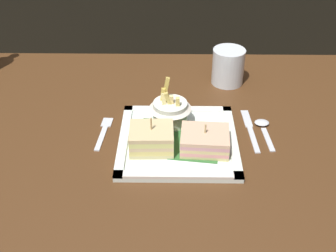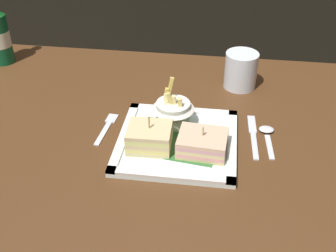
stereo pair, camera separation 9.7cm
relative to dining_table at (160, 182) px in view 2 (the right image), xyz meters
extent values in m
cube|color=#4D2E17|center=(0.00, 0.00, 0.12)|extent=(1.30, 0.87, 0.04)
cylinder|color=#592E24|center=(-0.57, 0.36, -0.25)|extent=(0.08, 0.08, 0.70)
cube|color=white|center=(0.05, -0.02, 0.14)|extent=(0.26, 0.26, 0.01)
cube|color=#316930|center=(0.05, -0.02, 0.15)|extent=(0.20, 0.17, 0.00)
cube|color=white|center=(0.05, -0.14, 0.15)|extent=(0.26, 0.02, 0.01)
cube|color=white|center=(0.05, 0.10, 0.15)|extent=(0.26, 0.02, 0.01)
cube|color=white|center=(-0.08, -0.02, 0.15)|extent=(0.02, 0.26, 0.01)
cube|color=white|center=(0.17, -0.02, 0.15)|extent=(0.02, 0.26, 0.01)
cube|color=#D2C187|center=(-0.01, -0.05, 0.15)|extent=(0.10, 0.08, 0.01)
cube|color=#E6CE73|center=(-0.01, -0.05, 0.16)|extent=(0.10, 0.08, 0.01)
cube|color=#DEBC88|center=(-0.01, -0.05, 0.17)|extent=(0.10, 0.08, 0.01)
cube|color=#E0DA7D|center=(-0.01, -0.05, 0.18)|extent=(0.10, 0.08, 0.01)
cube|color=#DBBE86|center=(-0.01, -0.05, 0.19)|extent=(0.10, 0.08, 0.01)
cylinder|color=tan|center=(-0.01, -0.05, 0.19)|extent=(0.00, 0.00, 0.08)
cube|color=#D5C07D|center=(0.10, -0.05, 0.15)|extent=(0.11, 0.09, 0.01)
cube|color=pink|center=(0.10, -0.05, 0.16)|extent=(0.11, 0.09, 0.01)
cube|color=#DFC37F|center=(0.10, -0.05, 0.17)|extent=(0.11, 0.09, 0.01)
cube|color=pink|center=(0.10, -0.05, 0.18)|extent=(0.11, 0.09, 0.01)
cube|color=#DFB08B|center=(0.10, -0.05, 0.19)|extent=(0.11, 0.09, 0.01)
cylinder|color=tan|center=(0.10, -0.05, 0.18)|extent=(0.00, 0.00, 0.06)
cylinder|color=silver|center=(0.03, 0.04, 0.18)|extent=(0.08, 0.08, 0.06)
cone|color=silver|center=(0.03, 0.04, 0.20)|extent=(0.10, 0.10, 0.03)
cube|color=#D7BF60|center=(0.03, 0.04, 0.21)|extent=(0.03, 0.01, 0.06)
cube|color=#F6D989|center=(0.03, 0.04, 0.20)|extent=(0.01, 0.01, 0.05)
cube|color=#DDBD56|center=(0.01, 0.07, 0.22)|extent=(0.02, 0.02, 0.08)
cube|color=#E8CD6B|center=(0.04, 0.03, 0.20)|extent=(0.01, 0.01, 0.05)
cube|color=#E6D383|center=(0.01, 0.04, 0.21)|extent=(0.02, 0.02, 0.05)
cube|color=#E3C153|center=(0.01, 0.06, 0.21)|extent=(0.01, 0.02, 0.06)
cylinder|color=#0E4E29|center=(-0.52, 0.31, 0.21)|extent=(0.06, 0.06, 0.15)
cylinder|color=silver|center=(0.18, 0.26, 0.19)|extent=(0.09, 0.09, 0.10)
cylinder|color=silver|center=(0.18, 0.26, 0.17)|extent=(0.08, 0.08, 0.06)
cube|color=silver|center=(-0.13, -0.01, 0.14)|extent=(0.02, 0.09, 0.00)
cube|color=silver|center=(-0.13, 0.06, 0.14)|extent=(0.03, 0.04, 0.00)
cube|color=silver|center=(0.22, -0.01, 0.14)|extent=(0.02, 0.10, 0.00)
cube|color=silver|center=(0.21, 0.08, 0.14)|extent=(0.02, 0.07, 0.00)
cube|color=silver|center=(0.25, -0.01, 0.14)|extent=(0.02, 0.09, 0.00)
ellipsoid|color=silver|center=(0.25, 0.05, 0.14)|extent=(0.03, 0.03, 0.01)
camera|label=1|loc=(0.03, -0.81, 0.74)|focal=46.74mm
camera|label=2|loc=(0.13, -0.80, 0.74)|focal=46.74mm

